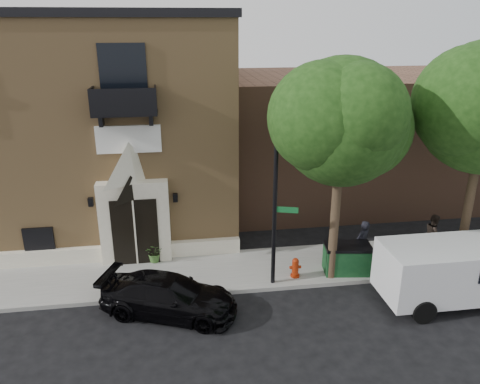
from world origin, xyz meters
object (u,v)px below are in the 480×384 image
(dumpster, at_px, (347,258))
(pedestrian_far, at_px, (433,234))
(cargo_van, at_px, (463,270))
(street_sign, at_px, (275,211))
(black_sedan, at_px, (169,296))
(pedestrian_near, at_px, (362,243))
(fire_hydrant, at_px, (295,267))

(dumpster, relative_size, pedestrian_far, 1.09)
(cargo_van, bearing_deg, dumpster, 145.71)
(street_sign, height_order, dumpster, street_sign)
(street_sign, bearing_deg, dumpster, 23.96)
(dumpster, xyz_separation_m, pedestrian_far, (3.90, 0.96, 0.26))
(dumpster, height_order, pedestrian_far, pedestrian_far)
(black_sedan, distance_m, dumpster, 6.65)
(pedestrian_near, bearing_deg, pedestrian_far, 159.00)
(cargo_van, distance_m, dumpster, 3.87)
(cargo_van, relative_size, fire_hydrant, 6.99)
(black_sedan, distance_m, fire_hydrant, 4.74)
(pedestrian_near, distance_m, pedestrian_far, 3.17)
(pedestrian_far, bearing_deg, cargo_van, -171.71)
(black_sedan, relative_size, street_sign, 0.81)
(street_sign, distance_m, pedestrian_far, 7.11)
(fire_hydrant, xyz_separation_m, dumpster, (1.96, 0.07, 0.19))
(black_sedan, xyz_separation_m, street_sign, (3.66, 1.14, 2.25))
(pedestrian_near, height_order, pedestrian_far, pedestrian_near)
(black_sedan, height_order, pedestrian_far, pedestrian_far)
(black_sedan, height_order, pedestrian_near, pedestrian_near)
(street_sign, relative_size, fire_hydrant, 7.38)
(fire_hydrant, bearing_deg, dumpster, 1.93)
(fire_hydrant, height_order, pedestrian_far, pedestrian_far)
(black_sedan, relative_size, cargo_van, 0.85)
(dumpster, xyz_separation_m, pedestrian_near, (0.77, 0.49, 0.33))
(dumpster, bearing_deg, pedestrian_near, 40.27)
(street_sign, height_order, fire_hydrant, street_sign)
(cargo_van, xyz_separation_m, pedestrian_near, (-2.41, 2.65, -0.13))
(black_sedan, distance_m, pedestrian_far, 10.67)
(black_sedan, distance_m, street_sign, 4.45)
(cargo_van, xyz_separation_m, pedestrian_far, (0.73, 3.12, -0.20))
(cargo_van, height_order, street_sign, street_sign)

